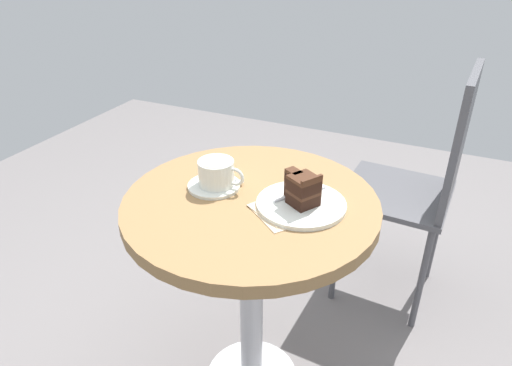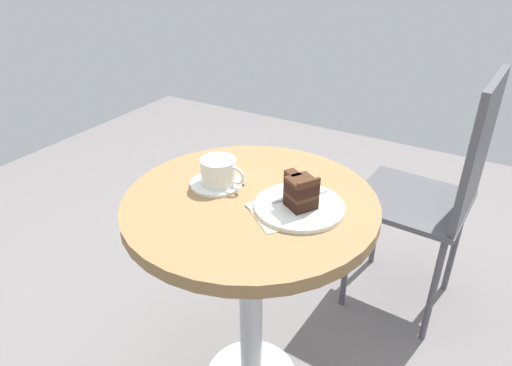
# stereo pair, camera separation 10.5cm
# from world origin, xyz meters

# --- Properties ---
(cafe_table) EXTENTS (0.67, 0.67, 0.71)m
(cafe_table) POSITION_xyz_m (0.00, 0.00, 0.58)
(cafe_table) COLOR olive
(cafe_table) RESTS_ON ground
(saucer) EXTENTS (0.14, 0.14, 0.01)m
(saucer) POSITION_xyz_m (-0.12, 0.01, 0.71)
(saucer) COLOR silver
(saucer) RESTS_ON cafe_table
(coffee_cup) EXTENTS (0.13, 0.10, 0.07)m
(coffee_cup) POSITION_xyz_m (-0.11, 0.02, 0.76)
(coffee_cup) COLOR silver
(coffee_cup) RESTS_ON saucer
(teaspoon) EXTENTS (0.11, 0.02, 0.00)m
(teaspoon) POSITION_xyz_m (-0.09, 0.06, 0.72)
(teaspoon) COLOR silver
(teaspoon) RESTS_ON saucer
(cake_plate) EXTENTS (0.23, 0.23, 0.01)m
(cake_plate) POSITION_xyz_m (0.13, 0.02, 0.72)
(cake_plate) COLOR silver
(cake_plate) RESTS_ON cafe_table
(cake_slice) EXTENTS (0.10, 0.09, 0.09)m
(cake_slice) POSITION_xyz_m (0.13, 0.02, 0.76)
(cake_slice) COLOR black
(cake_slice) RESTS_ON cake_plate
(fork) EXTENTS (0.10, 0.14, 0.00)m
(fork) POSITION_xyz_m (0.13, 0.07, 0.72)
(fork) COLOR silver
(fork) RESTS_ON cake_plate
(napkin) EXTENTS (0.20, 0.19, 0.00)m
(napkin) POSITION_xyz_m (0.10, -0.02, 0.71)
(napkin) COLOR beige
(napkin) RESTS_ON cafe_table
(cafe_chair) EXTENTS (0.40, 0.40, 0.94)m
(cafe_chair) POSITION_xyz_m (0.39, 0.64, 0.56)
(cafe_chair) COLOR #4C4C51
(cafe_chair) RESTS_ON ground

